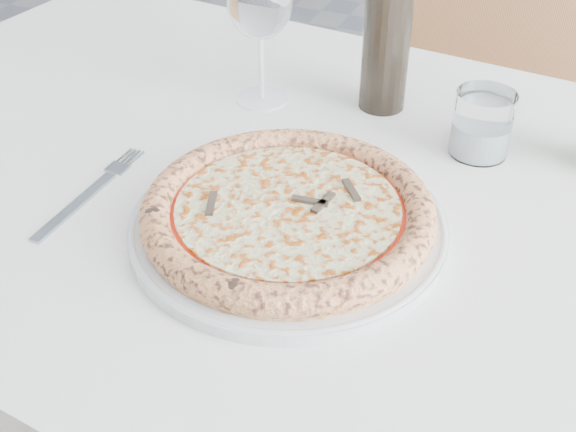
# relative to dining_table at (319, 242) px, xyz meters

# --- Properties ---
(dining_table) EXTENTS (1.51, 1.00, 0.76)m
(dining_table) POSITION_rel_dining_table_xyz_m (0.00, 0.00, 0.00)
(dining_table) COLOR brown
(dining_table) RESTS_ON floor
(chair_far) EXTENTS (0.47, 0.47, 0.93)m
(chair_far) POSITION_rel_dining_table_xyz_m (0.08, 0.79, -0.13)
(chair_far) COLOR brown
(chair_far) RESTS_ON floor
(plate) EXTENTS (0.34, 0.34, 0.02)m
(plate) POSITION_rel_dining_table_xyz_m (0.00, -0.10, 0.10)
(plate) COLOR silver
(plate) RESTS_ON dining_table
(pizza) EXTENTS (0.31, 0.31, 0.03)m
(pizza) POSITION_rel_dining_table_xyz_m (-0.00, -0.10, 0.12)
(pizza) COLOR tan
(pizza) RESTS_ON plate
(fork) EXTENTS (0.02, 0.20, 0.00)m
(fork) POSITION_rel_dining_table_xyz_m (-0.24, -0.13, 0.09)
(fork) COLOR #8C96A0
(fork) RESTS_ON dining_table
(wine_glass) EXTENTS (0.09, 0.09, 0.19)m
(wine_glass) POSITION_rel_dining_table_xyz_m (-0.15, 0.16, 0.23)
(wine_glass) COLOR white
(wine_glass) RESTS_ON dining_table
(tumbler) EXTENTS (0.07, 0.07, 0.08)m
(tumbler) POSITION_rel_dining_table_xyz_m (0.16, 0.14, 0.12)
(tumbler) COLOR white
(tumbler) RESTS_ON dining_table
(wine_bottle) EXTENTS (0.06, 0.06, 0.26)m
(wine_bottle) POSITION_rel_dining_table_xyz_m (0.01, 0.21, 0.20)
(wine_bottle) COLOR black
(wine_bottle) RESTS_ON dining_table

